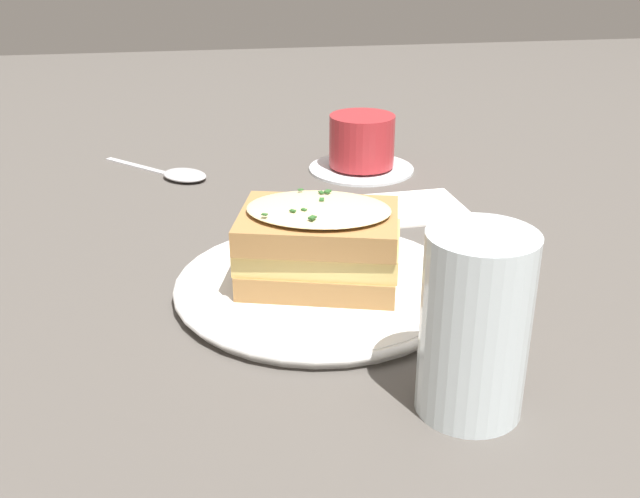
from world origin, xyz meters
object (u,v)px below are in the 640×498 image
(sandwich, at_px, (319,244))
(spoon, at_px, (179,174))
(dinner_plate, at_px, (320,286))
(teacup_with_saucer, at_px, (362,145))
(water_glass, at_px, (475,325))
(napkin, at_px, (408,207))

(sandwich, height_order, spoon, sandwich)
(dinner_plate, relative_size, spoon, 1.78)
(dinner_plate, relative_size, teacup_with_saucer, 1.76)
(teacup_with_saucer, relative_size, water_glass, 1.14)
(dinner_plate, height_order, napkin, dinner_plate)
(dinner_plate, distance_m, water_glass, 0.19)
(water_glass, bearing_deg, teacup_with_saucer, -94.35)
(sandwich, xyz_separation_m, spoon, (0.11, -0.32, -0.04))
(sandwich, bearing_deg, dinner_plate, -127.60)
(water_glass, relative_size, napkin, 1.00)
(dinner_plate, height_order, spoon, dinner_plate)
(teacup_with_saucer, xyz_separation_m, napkin, (-0.02, 0.14, -0.03))
(teacup_with_saucer, height_order, spoon, teacup_with_saucer)
(sandwich, xyz_separation_m, water_glass, (-0.07, 0.17, 0.01))
(water_glass, xyz_separation_m, napkin, (-0.06, -0.34, -0.06))
(dinner_plate, distance_m, sandwich, 0.04)
(sandwich, distance_m, teacup_with_saucer, 0.33)
(water_glass, bearing_deg, napkin, -99.35)
(sandwich, relative_size, teacup_with_saucer, 1.08)
(water_glass, bearing_deg, sandwich, -68.13)
(water_glass, bearing_deg, spoon, -69.44)
(dinner_plate, relative_size, napkin, 1.99)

